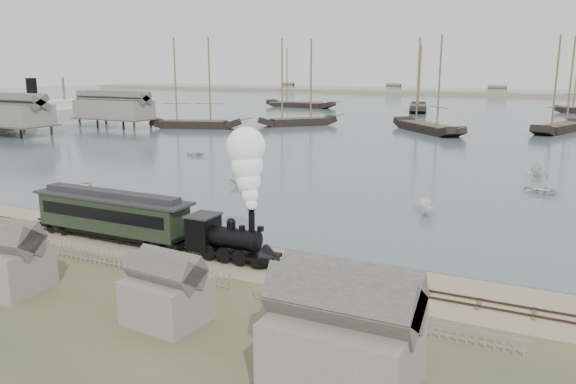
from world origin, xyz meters
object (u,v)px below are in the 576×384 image
at_px(beached_dinghy, 92,218).
at_px(locomotive, 242,204).
at_px(passenger_coach, 112,213).
at_px(steamship, 33,103).

bearing_deg(beached_dinghy, locomotive, -90.25).
relative_size(passenger_coach, steamship, 0.29).
xyz_separation_m(locomotive, passenger_coach, (-12.16, 0.00, -2.09)).
bearing_deg(passenger_coach, locomotive, 0.00).
xyz_separation_m(locomotive, beached_dinghy, (-17.66, 3.14, -3.95)).
bearing_deg(locomotive, passenger_coach, 180.00).
relative_size(passenger_coach, beached_dinghy, 4.16).
distance_m(passenger_coach, steamship, 96.70).
height_order(locomotive, steamship, steamship).
height_order(beached_dinghy, steamship, steamship).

